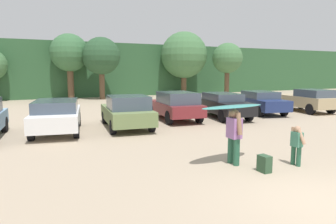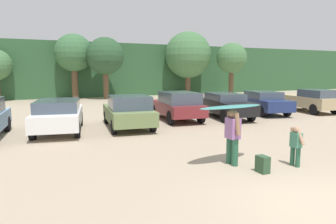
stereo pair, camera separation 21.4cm
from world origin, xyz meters
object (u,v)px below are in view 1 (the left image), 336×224
(parked_car_black, at_px, (223,104))
(surfboard_teal, at_px, (233,107))
(parked_car_maroon, at_px, (176,105))
(person_adult, at_px, (234,133))
(parked_car_white, at_px, (57,115))
(person_child, at_px, (297,143))
(parked_car_navy, at_px, (260,102))
(parked_car_tan, at_px, (308,100))
(backpack_dropped, at_px, (264,164))
(parked_car_olive_green, at_px, (127,112))

(parked_car_black, distance_m, surfboard_teal, 8.95)
(parked_car_maroon, bearing_deg, person_adult, 171.07)
(parked_car_white, relative_size, person_child, 4.05)
(person_adult, xyz_separation_m, person_child, (1.53, -0.85, -0.26))
(parked_car_navy, relative_size, person_child, 4.18)
(parked_car_white, relative_size, parked_car_navy, 0.97)
(surfboard_teal, bearing_deg, person_adult, 129.05)
(parked_car_tan, height_order, surfboard_teal, surfboard_teal)
(parked_car_tan, bearing_deg, parked_car_white, 98.76)
(person_adult, distance_m, backpack_dropped, 1.18)
(person_child, bearing_deg, parked_car_navy, -125.46)
(parked_car_white, relative_size, surfboard_teal, 2.04)
(surfboard_teal, bearing_deg, parked_car_tan, -155.31)
(person_adult, xyz_separation_m, surfboard_teal, (-0.04, 0.04, 0.77))
(person_child, bearing_deg, parked_car_tan, -139.84)
(surfboard_teal, bearing_deg, parked_car_olive_green, -88.29)
(parked_car_white, relative_size, backpack_dropped, 10.25)
(parked_car_tan, bearing_deg, parked_car_navy, 83.77)
(surfboard_teal, relative_size, backpack_dropped, 5.03)
(backpack_dropped, bearing_deg, parked_car_maroon, 78.87)
(parked_car_olive_green, relative_size, parked_car_black, 0.94)
(parked_car_olive_green, bearing_deg, person_child, -154.52)
(person_adult, bearing_deg, person_child, 152.14)
(parked_car_olive_green, relative_size, parked_car_maroon, 1.01)
(backpack_dropped, bearing_deg, parked_car_white, 119.50)
(surfboard_teal, bearing_deg, parked_car_white, -66.44)
(parked_car_white, bearing_deg, parked_car_olive_green, -84.79)
(person_adult, relative_size, backpack_dropped, 3.55)
(parked_car_maroon, bearing_deg, parked_car_navy, -82.43)
(parked_car_white, xyz_separation_m, parked_car_maroon, (6.17, 0.81, 0.05))
(parked_car_olive_green, distance_m, parked_car_maroon, 3.28)
(person_child, relative_size, backpack_dropped, 2.53)
(parked_car_tan, bearing_deg, person_child, 137.14)
(parked_car_olive_green, height_order, parked_car_tan, parked_car_olive_green)
(parked_car_black, relative_size, parked_car_tan, 1.13)
(parked_car_white, height_order, parked_car_maroon, parked_car_maroon)
(parked_car_olive_green, xyz_separation_m, parked_car_maroon, (3.09, 1.08, 0.05))
(parked_car_maroon, bearing_deg, person_child, -177.60)
(parked_car_olive_green, relative_size, backpack_dropped, 9.87)
(parked_car_navy, height_order, surfboard_teal, surfboard_teal)
(parked_car_white, xyz_separation_m, surfboard_teal, (4.11, -6.93, 0.89))
(parked_car_navy, bearing_deg, parked_car_tan, -91.29)
(parked_car_maroon, distance_m, person_adult, 8.03)
(parked_car_olive_green, relative_size, person_adult, 2.78)
(person_child, bearing_deg, person_adult, -27.86)
(person_child, height_order, backpack_dropped, person_child)
(parked_car_olive_green, distance_m, person_child, 7.99)
(parked_car_black, height_order, parked_car_navy, parked_car_black)
(parked_car_white, distance_m, person_child, 9.67)
(parked_car_navy, relative_size, parked_car_tan, 1.14)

